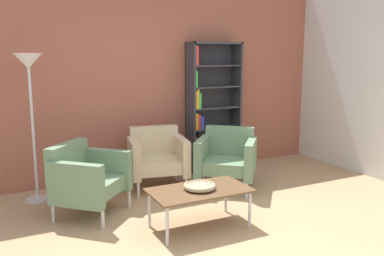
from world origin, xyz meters
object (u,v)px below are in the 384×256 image
Objects in this scene: bookshelf_tall at (209,108)px; armchair_corner_red at (227,157)px; decorative_bowl at (200,186)px; floor_lamp_torchiere at (29,79)px; armchair_by_bookshelf at (157,157)px; armchair_near_window at (86,177)px; coffee_table_low at (200,192)px.

armchair_corner_red is at bearing -103.70° from bookshelf_tall.
decorative_bowl is 0.18× the size of floor_lamp_torchiere.
armchair_near_window is at bearing -142.20° from armchair_by_bookshelf.
coffee_table_low is 1.37m from armchair_by_bookshelf.
armchair_near_window reaches higher than coffee_table_low.
bookshelf_tall is at bearing 58.65° from decorative_bowl.
armchair_by_bookshelf is 1.81m from floor_lamp_torchiere.
armchair_near_window is (-2.03, -0.94, -0.52)m from bookshelf_tall.
armchair_by_bookshelf reaches higher than decorative_bowl.
coffee_table_low is at bearing -63.43° from decorative_bowl.
bookshelf_tall is 2.54m from floor_lamp_torchiere.
floor_lamp_torchiere reaches higher than armchair_corner_red.
bookshelf_tall is at bearing 116.51° from armchair_corner_red.
armchair_by_bookshelf and armchair_near_window have the same top height.
armchair_near_window is 0.55× the size of floor_lamp_torchiere.
bookshelf_tall is 2.00× the size of armchair_corner_red.
floor_lamp_torchiere is (-1.38, 1.55, 1.08)m from coffee_table_low.
decorative_bowl is 0.34× the size of armchair_near_window.
bookshelf_tall is 2.30m from armchair_near_window.
floor_lamp_torchiere is (-1.38, 1.55, 1.01)m from decorative_bowl.
floor_lamp_torchiere reaches higher than armchair_near_window.
armchair_corner_red is (0.88, 0.93, -0.02)m from decorative_bowl.
armchair_by_bookshelf is at bearing -20.05° from armchair_near_window.
floor_lamp_torchiere is at bearing -155.21° from armchair_corner_red.
coffee_table_low is 3.12× the size of decorative_bowl.
bookshelf_tall reaches higher than decorative_bowl.
bookshelf_tall is at bearing -21.62° from armchair_near_window.
armchair_by_bookshelf is 0.91m from armchair_corner_red.
floor_lamp_torchiere is at bearing -176.14° from armchair_by_bookshelf.
armchair_by_bookshelf is (0.08, 1.36, -0.02)m from decorative_bowl.
armchair_near_window is (-0.94, 0.85, -0.02)m from decorative_bowl.
floor_lamp_torchiere is at bearing 131.66° from decorative_bowl.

